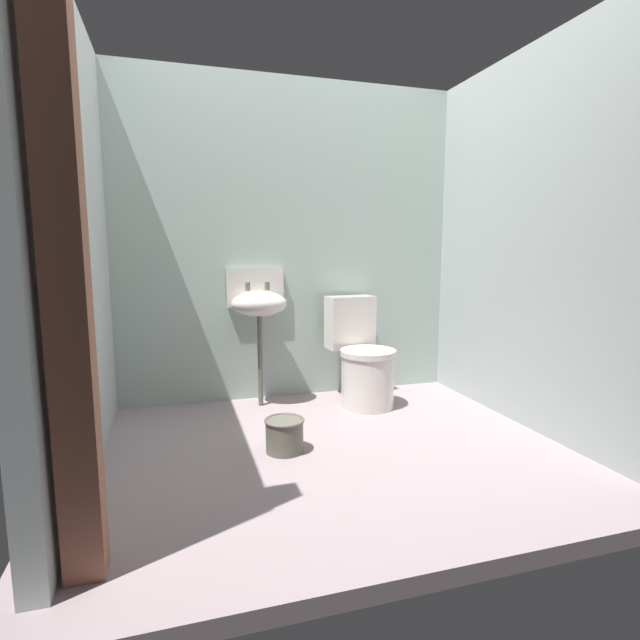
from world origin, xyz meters
name	(u,v)px	position (x,y,z in m)	size (l,w,h in m)	color
ground_plane	(332,449)	(0.00, 0.00, -0.04)	(2.96, 2.43, 0.08)	gray
wall_back	(290,242)	(0.00, 1.06, 1.19)	(2.96, 0.10, 2.38)	#A1B4AB
wall_left	(73,238)	(-1.33, 0.10, 1.19)	(0.10, 2.23, 2.38)	#A9B2AF
wall_right	(522,241)	(1.33, 0.10, 1.19)	(0.10, 2.23, 2.38)	#A3AEAB
wooden_door_post	(62,232)	(-1.19, -0.86, 1.19)	(0.13, 0.13, 2.38)	#955C46
toilet_near_wall	(362,361)	(0.45, 0.66, 0.32)	(0.44, 0.62, 0.78)	silver
sink	(259,303)	(-0.28, 0.85, 0.75)	(0.42, 0.34, 0.99)	#5E5D4F
bucket	(285,434)	(-0.30, -0.04, 0.10)	(0.23, 0.23, 0.19)	#5E5D4F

